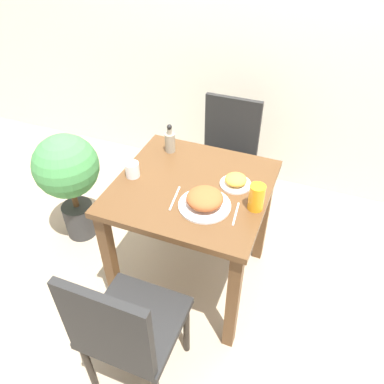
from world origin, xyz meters
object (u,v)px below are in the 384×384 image
(sauce_bottle, at_px, (170,141))
(potted_plant_left, at_px, (68,174))
(side_plate, at_px, (236,181))
(drink_cup, at_px, (132,170))
(juice_glass, at_px, (256,197))
(food_plate, at_px, (205,200))
(chair_far, at_px, (226,155))
(chair_near, at_px, (125,329))

(sauce_bottle, distance_m, potted_plant_left, 0.76)
(side_plate, distance_m, sauce_bottle, 0.49)
(side_plate, height_order, drink_cup, drink_cup)
(drink_cup, distance_m, potted_plant_left, 0.66)
(juice_glass, xyz_separation_m, sauce_bottle, (-0.59, 0.32, -0.00))
(food_plate, height_order, side_plate, food_plate)
(chair_far, relative_size, food_plate, 3.45)
(potted_plant_left, bearing_deg, sauce_bottle, 13.88)
(sauce_bottle, bearing_deg, side_plate, -21.11)
(chair_far, xyz_separation_m, potted_plant_left, (-0.89, -0.63, 0.03))
(chair_far, bearing_deg, sauce_bottle, -114.97)
(drink_cup, relative_size, juice_glass, 0.61)
(chair_near, height_order, side_plate, chair_near)
(chair_far, relative_size, potted_plant_left, 1.11)
(side_plate, height_order, juice_glass, juice_glass)
(chair_near, bearing_deg, side_plate, -106.47)
(chair_near, relative_size, chair_far, 1.00)
(chair_near, xyz_separation_m, chair_far, (0.00, 1.46, 0.00))
(chair_far, relative_size, side_plate, 5.44)
(chair_far, height_order, potted_plant_left, chair_far)
(chair_near, distance_m, juice_glass, 0.85)
(food_plate, bearing_deg, side_plate, 66.40)
(chair_far, bearing_deg, side_plate, -69.82)
(chair_near, height_order, chair_far, same)
(side_plate, xyz_separation_m, sauce_bottle, (-0.45, 0.18, 0.04))
(chair_far, height_order, side_plate, chair_far)
(chair_near, bearing_deg, juice_glass, -119.50)
(food_plate, xyz_separation_m, side_plate, (0.09, 0.22, -0.01))
(side_plate, xyz_separation_m, potted_plant_left, (-1.13, 0.01, -0.27))
(chair_near, bearing_deg, drink_cup, -66.29)
(chair_near, relative_size, food_plate, 3.45)
(side_plate, bearing_deg, chair_far, 110.18)
(drink_cup, bearing_deg, side_plate, 12.97)
(sauce_bottle, bearing_deg, chair_far, 65.03)
(chair_near, xyz_separation_m, side_plate, (0.24, 0.81, 0.29))
(chair_far, xyz_separation_m, drink_cup, (-0.31, -0.77, 0.31))
(drink_cup, bearing_deg, food_plate, -11.62)
(chair_far, relative_size, drink_cup, 10.76)
(potted_plant_left, bearing_deg, chair_near, -42.98)
(chair_far, distance_m, potted_plant_left, 1.09)
(juice_glass, height_order, potted_plant_left, juice_glass)
(side_plate, distance_m, potted_plant_left, 1.16)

